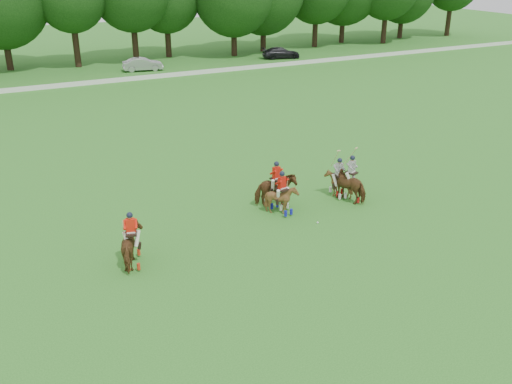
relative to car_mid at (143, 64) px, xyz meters
name	(u,v)px	position (x,y,z in m)	size (l,w,h in m)	color
ground	(301,257)	(-5.72, -42.50, -0.70)	(180.00, 180.00, 0.00)	#23651C
boundary_rail	(99,82)	(-5.72, -4.50, -0.48)	(120.00, 0.10, 0.44)	white
car_mid	(143,64)	(0.00, 0.00, 0.00)	(1.48, 4.24, 1.40)	#A7A8AC
car_right	(281,53)	(17.01, 0.00, -0.05)	(1.82, 4.49, 1.30)	black
polo_red_a	(132,246)	(-12.19, -39.91, 0.16)	(1.41, 2.14, 2.36)	#4B2B14
polo_red_b	(276,191)	(-4.20, -37.50, 0.18)	(1.97, 1.78, 2.42)	#4B2B14
polo_red_c	(282,199)	(-4.32, -38.29, 0.08)	(1.40, 1.52, 2.20)	#4B2B14
polo_stripe_a	(351,184)	(-0.34, -38.45, 0.19)	(1.63, 2.25, 2.96)	#4B2B14
polo_stripe_b	(338,183)	(-0.65, -37.81, 0.05)	(1.25, 1.38, 2.67)	#4B2B14
polo_ball	(318,223)	(-3.35, -40.10, -0.65)	(0.09, 0.09, 0.09)	white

